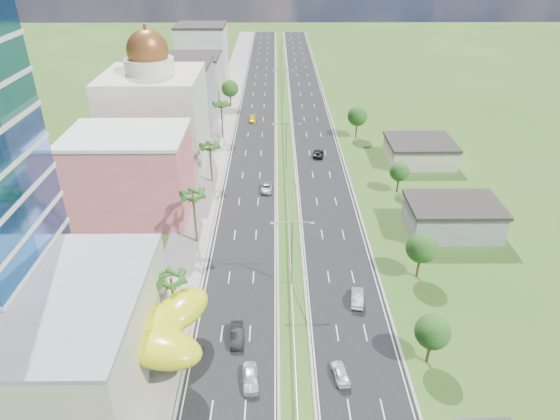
{
  "coord_description": "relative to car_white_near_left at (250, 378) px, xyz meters",
  "views": [
    {
      "loc": [
        -2.2,
        -48.53,
        45.66
      ],
      "look_at": [
        -1.59,
        20.26,
        7.0
      ],
      "focal_mm": 32.0,
      "sensor_mm": 36.0,
      "label": 1
    }
  ],
  "objects": [
    {
      "name": "motorcycle",
      "position": [
        -6.08,
        4.6,
        -0.12
      ],
      "size": [
        0.87,
        2.1,
        1.3
      ],
      "primitive_type": "imported",
      "rotation": [
        0.0,
        0.0,
        -0.13
      ],
      "color": "black",
      "rests_on": "road_left"
    },
    {
      "name": "midrise_white",
      "position": [
        -21.75,
        133.11,
        8.19
      ],
      "size": [
        16.0,
        15.0,
        18.0
      ],
      "primitive_type": "cube",
      "color": "silver",
      "rests_on": "ground"
    },
    {
      "name": "car_dark_far_right",
      "position": [
        12.88,
        66.14,
        -0.1
      ],
      "size": [
        3.02,
        5.15,
        1.35
      ],
      "primitive_type": "imported",
      "rotation": [
        0.0,
        0.0,
        2.97
      ],
      "color": "black",
      "rests_on": "road_right"
    },
    {
      "name": "car_white_near_left",
      "position": [
        0.0,
        0.0,
        0.0
      ],
      "size": [
        2.2,
        4.67,
        1.54
      ],
      "primitive_type": "imported",
      "rotation": [
        0.0,
        0.0,
        0.08
      ],
      "color": "silver",
      "rests_on": "road_left"
    },
    {
      "name": "shed_far",
      "position": [
        35.25,
        63.11,
        1.39
      ],
      "size": [
        14.0,
        12.0,
        4.4
      ],
      "primitive_type": "cube",
      "color": "#BEB79D",
      "rests_on": "ground"
    },
    {
      "name": "streetlight_median_d",
      "position": [
        5.25,
        103.11,
        5.94
      ],
      "size": [
        6.04,
        0.25,
        11.0
      ],
      "color": "gray",
      "rests_on": "ground"
    },
    {
      "name": "leafy_tree_lfar",
      "position": [
        -10.25,
        103.11,
        4.77
      ],
      "size": [
        4.9,
        4.9,
        8.05
      ],
      "color": "#47301C",
      "rests_on": "ground"
    },
    {
      "name": "ground",
      "position": [
        5.25,
        8.11,
        -0.81
      ],
      "size": [
        500.0,
        500.0,
        0.0
      ],
      "primitive_type": "plane",
      "color": "#2D5119",
      "rests_on": "ground"
    },
    {
      "name": "midrise_grey",
      "position": [
        -21.75,
        88.11,
        7.19
      ],
      "size": [
        16.0,
        15.0,
        16.0
      ],
      "primitive_type": "cube",
      "color": "gray",
      "rests_on": "ground"
    },
    {
      "name": "pink_shophouse",
      "position": [
        -22.75,
        40.11,
        6.69
      ],
      "size": [
        20.0,
        15.0,
        15.0
      ],
      "primitive_type": "cube",
      "color": "#D1556D",
      "rests_on": "ground"
    },
    {
      "name": "streetlight_median_e",
      "position": [
        5.25,
        148.11,
        5.94
      ],
      "size": [
        6.04,
        0.25,
        11.0
      ],
      "color": "gray",
      "rests_on": "ground"
    },
    {
      "name": "leafy_tree_rc",
      "position": [
        27.25,
        48.11,
        3.56
      ],
      "size": [
        3.85,
        3.85,
        6.33
      ],
      "color": "#47301C",
      "rests_on": "ground"
    },
    {
      "name": "median_guardrail",
      "position": [
        5.25,
        80.1,
        -0.19
      ],
      "size": [
        0.1,
        216.06,
        0.76
      ],
      "color": "gray",
      "rests_on": "ground"
    },
    {
      "name": "streetlight_median_b",
      "position": [
        5.25,
        18.11,
        5.94
      ],
      "size": [
        6.04,
        0.25,
        11.0
      ],
      "color": "gray",
      "rests_on": "ground"
    },
    {
      "name": "leafy_tree_rd",
      "position": [
        23.25,
        78.11,
        4.77
      ],
      "size": [
        4.9,
        4.9,
        8.05
      ],
      "color": "#47301C",
      "rests_on": "ground"
    },
    {
      "name": "midrise_beige",
      "position": [
        -21.75,
        110.11,
        5.69
      ],
      "size": [
        16.0,
        15.0,
        13.0
      ],
      "primitive_type": "cube",
      "color": "#BEB79D",
      "rests_on": "ground"
    },
    {
      "name": "shed_near",
      "position": [
        33.25,
        33.11,
        1.69
      ],
      "size": [
        15.0,
        10.0,
        5.0
      ],
      "primitive_type": "cube",
      "color": "gray",
      "rests_on": "ground"
    },
    {
      "name": "car_silver_right",
      "position": [
        14.37,
        14.31,
        -0.0
      ],
      "size": [
        2.31,
        4.87,
        1.54
      ],
      "primitive_type": "imported",
      "rotation": [
        0.0,
        0.0,
        2.99
      ],
      "color": "#ABADB3",
      "rests_on": "road_right"
    },
    {
      "name": "mall_podium",
      "position": [
        -26.75,
        2.11,
        4.69
      ],
      "size": [
        30.0,
        24.0,
        11.0
      ],
      "primitive_type": "cube",
      "color": "#BEB79D",
      "rests_on": "ground"
    },
    {
      "name": "palm_tree_b",
      "position": [
        -10.25,
        10.11,
        6.25
      ],
      "size": [
        3.6,
        3.6,
        8.1
      ],
      "color": "#47301C",
      "rests_on": "ground"
    },
    {
      "name": "palm_tree_c",
      "position": [
        -10.25,
        30.11,
        7.69
      ],
      "size": [
        3.6,
        3.6,
        9.6
      ],
      "color": "#47301C",
      "rests_on": "ground"
    },
    {
      "name": "leafy_tree_rb",
      "position": [
        24.25,
        20.11,
        4.37
      ],
      "size": [
        4.55,
        4.55,
        7.47
      ],
      "color": "#47301C",
      "rests_on": "ground"
    },
    {
      "name": "sidewalk_left",
      "position": [
        -11.75,
        98.11,
        -0.75
      ],
      "size": [
        7.0,
        260.0,
        0.12
      ],
      "primitive_type": "cube",
      "color": "gray",
      "rests_on": "ground"
    },
    {
      "name": "road_right",
      "position": [
        12.75,
        98.11,
        -0.79
      ],
      "size": [
        11.0,
        260.0,
        0.04
      ],
      "primitive_type": "cube",
      "color": "black",
      "rests_on": "ground"
    },
    {
      "name": "palm_tree_e",
      "position": [
        -10.25,
        78.11,
        7.5
      ],
      "size": [
        3.6,
        3.6,
        9.4
      ],
      "color": "#47301C",
      "rests_on": "ground"
    },
    {
      "name": "car_silver_mid_left",
      "position": [
        1.12,
        48.68,
        -0.1
      ],
      "size": [
        2.3,
        4.85,
        1.34
      ],
      "primitive_type": "imported",
      "rotation": [
        0.0,
        0.0,
        -0.02
      ],
      "color": "#979A9E",
      "rests_on": "road_left"
    },
    {
      "name": "domed_building",
      "position": [
        -22.75,
        63.11,
        10.54
      ],
      "size": [
        20.0,
        20.0,
        28.7
      ],
      "color": "beige",
      "rests_on": "ground"
    },
    {
      "name": "car_white_near_right",
      "position": [
        10.44,
        0.75,
        -0.08
      ],
      "size": [
        2.24,
        4.24,
        1.38
      ],
      "primitive_type": "imported",
      "rotation": [
        0.0,
        0.0,
        3.3
      ],
      "color": "silver",
      "rests_on": "road_right"
    },
    {
      "name": "road_left",
      "position": [
        -2.25,
        98.11,
        -0.79
      ],
      "size": [
        11.0,
        260.0,
        0.04
      ],
      "primitive_type": "cube",
      "color": "black",
      "rests_on": "ground"
    },
    {
      "name": "palm_tree_d",
      "position": [
        -10.25,
        53.11,
        6.73
      ],
      "size": [
        3.6,
        3.6,
        8.6
      ],
      "color": "#47301C",
      "rests_on": "ground"
    },
    {
      "name": "lime_canopy",
      "position": [
        -14.75,
        4.11,
        4.18
      ],
      "size": [
        18.0,
        15.0,
        7.4
      ],
      "color": "#C6CB13",
      "rests_on": "ground"
    },
    {
      "name": "leafy_tree_ra",
      "position": [
        21.25,
        3.11,
        3.96
      ],
      "size": [
        4.2,
        4.2,
        6.9
      ],
      "color": "#47301C",
      "rests_on": "ground"
    },
    {
      "name": "car_yellow_far_left",
      "position": [
        -3.29,
        90.36,
        -0.13
      ],
      "size": [
        1.83,
        4.45,
        1.29
      ],
      "primitive_type": "imported",
      "rotation": [
        0.0,
        0.0,
        -0.01
      ],
      "color": "gold",
      "rests_on": "road_left"
    },
    {
      "name": "car_dark_left",
      "position": [
        -2.03,
        7.06,
        -0.0
      ],
      "size": [
        1.88,
        4.75,
        1.54
      ],
      "primitive_type": "imported",
      "rotation": [
        0.0,
        0.0,
        0.06
      ],
      "color": "black",
      "rests_on": "road_left"
    },
    {
      "name": "streetlight_median_c",
      "position": [
        5.25,
        58.11,
        5.94
      ],
      "size": [
        6.04,
        0.25,
        11.0
      ],
      "color": "gray",
      "rests_on": "ground"
    }
  ]
}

